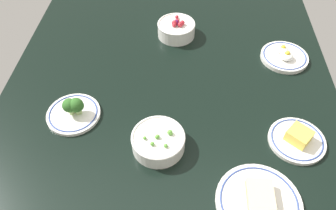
% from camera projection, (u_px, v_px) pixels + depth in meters
% --- Properties ---
extents(dining_table, '(1.49, 1.15, 0.04)m').
position_uv_depth(dining_table, '(168.00, 113.00, 1.10)').
color(dining_table, black).
rests_on(dining_table, ground).
extents(plate_broccoli, '(0.17, 0.17, 0.07)m').
position_uv_depth(plate_broccoli, '(74.00, 111.00, 1.05)').
color(plate_broccoli, white).
rests_on(plate_broccoli, dining_table).
extents(bowl_berries, '(0.15, 0.15, 0.08)m').
position_uv_depth(bowl_berries, '(176.00, 29.00, 1.33)').
color(bowl_berries, white).
rests_on(bowl_berries, dining_table).
extents(plate_eggs, '(0.18, 0.18, 0.05)m').
position_uv_depth(plate_eggs, '(284.00, 56.00, 1.25)').
color(plate_eggs, white).
rests_on(plate_eggs, dining_table).
extents(plate_sandwich, '(0.23, 0.23, 0.05)m').
position_uv_depth(plate_sandwich, '(259.00, 202.00, 0.86)').
color(plate_sandwich, white).
rests_on(plate_sandwich, dining_table).
extents(bowl_peas, '(0.16, 0.16, 0.06)m').
position_uv_depth(bowl_peas, '(158.00, 141.00, 0.97)').
color(bowl_peas, white).
rests_on(bowl_peas, dining_table).
extents(plate_cheese, '(0.17, 0.17, 0.05)m').
position_uv_depth(plate_cheese, '(297.00, 139.00, 0.99)').
color(plate_cheese, white).
rests_on(plate_cheese, dining_table).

